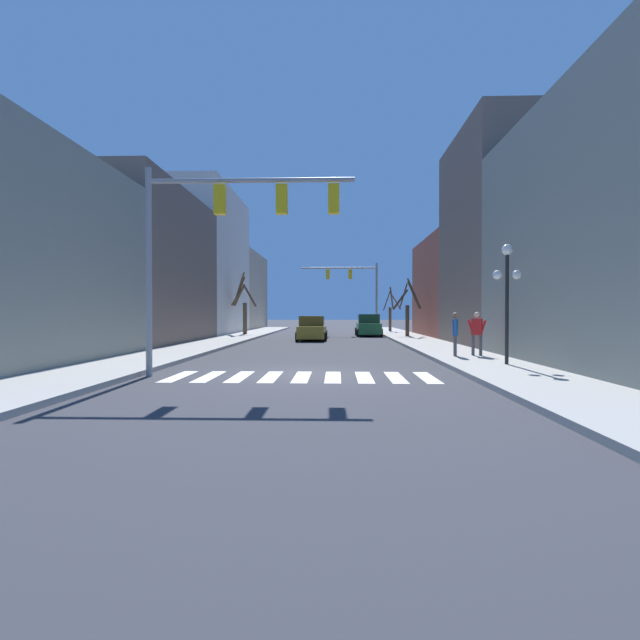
# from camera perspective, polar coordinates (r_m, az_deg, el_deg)

# --- Properties ---
(ground_plane) EXTENTS (240.00, 240.00, 0.00)m
(ground_plane) POSITION_cam_1_polar(r_m,az_deg,el_deg) (15.19, -1.90, -6.19)
(ground_plane) COLOR #38383D
(sidewalk_left) EXTENTS (2.96, 90.00, 0.15)m
(sidewalk_left) POSITION_cam_1_polar(r_m,az_deg,el_deg) (16.78, -23.63, -5.34)
(sidewalk_left) COLOR #ADA89E
(sidewalk_left) RESTS_ON ground_plane
(sidewalk_right) EXTENTS (2.96, 90.00, 0.15)m
(sidewalk_right) POSITION_cam_1_polar(r_m,az_deg,el_deg) (16.02, 20.92, -5.61)
(sidewalk_right) COLOR #ADA89E
(sidewalk_right) RESTS_ON ground_plane
(building_row_left) EXTENTS (6.00, 53.20, 12.15)m
(building_row_left) POSITION_cam_1_polar(r_m,az_deg,el_deg) (38.69, -15.74, 5.16)
(building_row_left) COLOR gray
(building_row_left) RESTS_ON ground_plane
(building_row_right) EXTENTS (6.00, 35.17, 11.79)m
(building_row_right) POSITION_cam_1_polar(r_m,az_deg,el_deg) (28.04, 22.23, 6.71)
(building_row_right) COLOR gray
(building_row_right) RESTS_ON ground_plane
(crosswalk_stripes) EXTENTS (7.65, 2.60, 0.01)m
(crosswalk_stripes) POSITION_cam_1_polar(r_m,az_deg,el_deg) (14.50, -2.09, -6.52)
(crosswalk_stripes) COLOR white
(crosswalk_stripes) RESTS_ON ground_plane
(traffic_signal_near) EXTENTS (6.08, 0.28, 6.08)m
(traffic_signal_near) POSITION_cam_1_polar(r_m,az_deg,el_deg) (14.94, -10.83, 10.94)
(traffic_signal_near) COLOR gray
(traffic_signal_near) RESTS_ON ground_plane
(traffic_signal_far) EXTENTS (6.60, 0.28, 6.16)m
(traffic_signal_far) POSITION_cam_1_polar(r_m,az_deg,el_deg) (43.39, 3.98, 4.26)
(traffic_signal_far) COLOR gray
(traffic_signal_far) RESTS_ON ground_plane
(street_lamp_right_corner) EXTENTS (0.95, 0.36, 3.98)m
(street_lamp_right_corner) POSITION_cam_1_polar(r_m,az_deg,el_deg) (17.72, 20.60, 4.42)
(street_lamp_right_corner) COLOR black
(street_lamp_right_corner) RESTS_ON sidewalk_right
(car_parked_right_mid) EXTENTS (1.98, 4.25, 1.56)m
(car_parked_right_mid) POSITION_cam_1_polar(r_m,az_deg,el_deg) (43.30, -0.64, -0.67)
(car_parked_right_mid) COLOR #A38423
(car_parked_right_mid) RESTS_ON ground_plane
(car_parked_left_near) EXTENTS (2.03, 4.45, 1.65)m
(car_parked_left_near) POSITION_cam_1_polar(r_m,az_deg,el_deg) (33.75, -0.92, -1.03)
(car_parked_left_near) COLOR #A38423
(car_parked_left_near) RESTS_ON ground_plane
(car_parked_right_far) EXTENTS (2.05, 4.55, 1.76)m
(car_parked_right_far) POSITION_cam_1_polar(r_m,az_deg,el_deg) (40.42, 5.55, -0.67)
(car_parked_right_far) COLOR #236B38
(car_parked_right_far) RESTS_ON ground_plane
(pedestrian_on_left_sidewalk) EXTENTS (0.30, 0.74, 1.72)m
(pedestrian_on_left_sidewalk) POSITION_cam_1_polar(r_m,az_deg,el_deg) (20.45, 15.19, -1.13)
(pedestrian_on_left_sidewalk) COLOR #4C4C51
(pedestrian_on_left_sidewalk) RESTS_ON sidewalk_right
(pedestrian_waiting_at_curb) EXTENTS (0.70, 0.44, 1.75)m
(pedestrian_waiting_at_curb) POSITION_cam_1_polar(r_m,az_deg,el_deg) (20.91, 17.50, -1.06)
(pedestrian_waiting_at_curb) COLOR #4C4C51
(pedestrian_waiting_at_curb) RESTS_ON sidewalk_right
(street_tree_left_near) EXTENTS (2.25, 2.50, 4.30)m
(street_tree_left_near) POSITION_cam_1_polar(r_m,az_deg,el_deg) (37.62, 9.99, 1.19)
(street_tree_left_near) COLOR #473828
(street_tree_left_near) RESTS_ON sidewalk_right
(street_tree_left_far) EXTENTS (1.82, 1.08, 4.19)m
(street_tree_left_far) POSITION_cam_1_polar(r_m,az_deg,el_deg) (47.28, 8.08, 0.90)
(street_tree_left_far) COLOR #473828
(street_tree_left_far) RESTS_ON sidewalk_right
(street_tree_right_mid) EXTENTS (2.09, 1.69, 5.03)m
(street_tree_right_mid) POSITION_cam_1_polar(r_m,az_deg,el_deg) (40.76, -8.79, 1.64)
(street_tree_right_mid) COLOR brown
(street_tree_right_mid) RESTS_ON sidewalk_left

